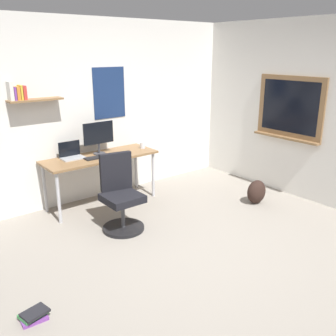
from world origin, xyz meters
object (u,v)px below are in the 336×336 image
keyboard (98,157)px  coffee_mug (143,145)px  office_chair (121,198)px  monitor_primary (99,136)px  desk (101,161)px  computer_mouse (115,153)px  backpack (256,192)px  laptop (72,154)px  book_stack_on_floor (34,315)px

keyboard → coffee_mug: size_ratio=4.02×
coffee_mug → office_chair: bearing=-138.0°
monitor_primary → coffee_mug: size_ratio=5.04×
desk → computer_mouse: (0.20, -0.07, 0.09)m
desk → coffee_mug: 0.72m
office_chair → backpack: size_ratio=2.71×
coffee_mug → desk: bearing=178.1°
laptop → desk: bearing=-21.3°
desk → coffee_mug: coffee_mug is taller
monitor_primary → keyboard: (-0.12, -0.17, -0.26)m
keyboard → book_stack_on_floor: size_ratio=1.51×
office_chair → keyboard: bearing=81.3°
desk → laptop: (-0.37, 0.14, 0.12)m
book_stack_on_floor → office_chair: bearing=34.0°
laptop → monitor_primary: 0.46m
monitor_primary → computer_mouse: (0.16, -0.17, -0.25)m
monitor_primary → coffee_mug: monitor_primary is taller
backpack → coffee_mug: bearing=127.5°
computer_mouse → backpack: size_ratio=0.30×
office_chair → book_stack_on_floor: (-1.48, -1.00, -0.37)m
desk → keyboard: size_ratio=4.39×
monitor_primary → backpack: 2.42m
computer_mouse → office_chair: bearing=-117.3°
backpack → book_stack_on_floor: backpack is taller
coffee_mug → backpack: bearing=-52.5°
backpack → keyboard: bearing=144.4°
laptop → keyboard: (0.28, -0.22, -0.04)m
monitor_primary → office_chair: bearing=-104.3°
keyboard → laptop: bearing=142.8°
keyboard → coffee_mug: coffee_mug is taller
laptop → monitor_primary: size_ratio=0.67×
desk → book_stack_on_floor: size_ratio=6.65×
office_chair → book_stack_on_floor: bearing=-146.0°
computer_mouse → book_stack_on_floor: computer_mouse is taller
monitor_primary → keyboard: bearing=-126.0°
laptop → monitor_primary: bearing=-6.8°
keyboard → computer_mouse: size_ratio=3.56×
desk → monitor_primary: (0.04, 0.09, 0.34)m
book_stack_on_floor → desk: bearing=47.7°
monitor_primary → book_stack_on_floor: (-1.72, -1.93, -0.95)m
book_stack_on_floor → computer_mouse: bearing=43.3°
computer_mouse → coffee_mug: bearing=5.6°
office_chair → computer_mouse: 0.93m
desk → office_chair: (-0.20, -0.84, -0.25)m
monitor_primary → book_stack_on_floor: monitor_primary is taller
keyboard → backpack: size_ratio=1.05×
backpack → computer_mouse: bearing=139.8°
desk → laptop: 0.41m
office_chair → computer_mouse: bearing=62.7°
office_chair → laptop: size_ratio=3.06×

